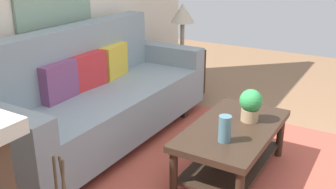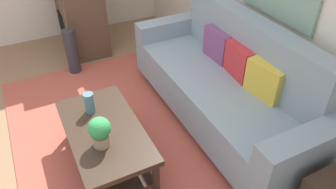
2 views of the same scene
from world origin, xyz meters
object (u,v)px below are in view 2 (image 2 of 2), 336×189
Objects in this scene: floor_vase at (72,52)px; tabletop_vase at (90,103)px; throw_pillow_plum at (218,45)px; coffee_table at (105,138)px; potted_plant_tabletop at (100,131)px; couch at (225,85)px; throw_pillow_crimson at (239,61)px; fireplace at (79,8)px; throw_pillow_mustard at (264,81)px.

tabletop_vase is at bearing -5.38° from floor_vase.
floor_vase is (-1.24, -1.30, -0.39)m from throw_pillow_plum.
floor_vase reaches higher than coffee_table.
throw_pillow_plum is at bearing 112.10° from potted_plant_tabletop.
couch is at bearing 99.55° from potted_plant_tabletop.
throw_pillow_crimson is 0.31× the size of fireplace.
throw_pillow_crimson is (0.00, 0.12, 0.25)m from couch.
coffee_table is at bearing -3.35° from floor_vase.
throw_pillow_crimson is at bearing 90.00° from couch.
fireplace is (-2.45, 0.46, 0.02)m from potted_plant_tabletop.
throw_pillow_plum is (-0.37, 0.12, 0.25)m from couch.
throw_pillow_plum reaches higher than tabletop_vase.
throw_pillow_crimson is 1.45m from tabletop_vase.
tabletop_vase reaches higher than coffee_table.
throw_pillow_mustard is at bearing 0.00° from throw_pillow_plum.
throw_pillow_crimson is (0.37, 0.00, 0.00)m from throw_pillow_plum.
coffee_table is 0.95× the size of fireplace.
fireplace is (-2.28, 0.40, 0.27)m from coffee_table.
throw_pillow_mustard is 2.40m from floor_vase.
throw_pillow_plum and throw_pillow_mustard have the same top height.
floor_vase is at bearing -146.73° from throw_pillow_mustard.
floor_vase is (0.61, -0.30, -0.29)m from fireplace.
fireplace is at bearing 154.09° from floor_vase.
floor_vase is (-1.61, -1.17, -0.14)m from couch.
tabletop_vase is 0.44m from potted_plant_tabletop.
potted_plant_tabletop is at bearing -81.25° from throw_pillow_crimson.
couch is 2.40m from fireplace.
tabletop_vase is at bearing -172.58° from coffee_table.
throw_pillow_mustard reaches higher than tabletop_vase.
throw_pillow_plum is 1.00× the size of throw_pillow_crimson.
couch is at bearing -161.32° from throw_pillow_mustard.
tabletop_vase is (-0.26, -0.03, 0.21)m from coffee_table.
throw_pillow_crimson is at bearing 38.89° from floor_vase.
couch is 11.98× the size of tabletop_vase.
throw_pillow_mustard is 0.61× the size of floor_vase.
couch reaches higher than coffee_table.
floor_vase is at bearing -141.11° from throw_pillow_crimson.
fireplace reaches higher than throw_pillow_mustard.
couch reaches higher than throw_pillow_mustard.
fireplace is at bearing 170.16° from coffee_table.
fireplace is (-1.85, -1.00, -0.09)m from throw_pillow_plum.
throw_pillow_plum is at bearing 46.30° from floor_vase.
throw_pillow_plum is at bearing 96.38° from tabletop_vase.
throw_pillow_crimson is 1.37× the size of potted_plant_tabletop.
throw_pillow_crimson reaches higher than potted_plant_tabletop.
throw_pillow_crimson is 1.49m from potted_plant_tabletop.
fireplace is at bearing -158.88° from throw_pillow_mustard.
throw_pillow_mustard is at bearing 21.12° from fireplace.
tabletop_vase is 2.06m from fireplace.
couch is at bearing 36.09° from floor_vase.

